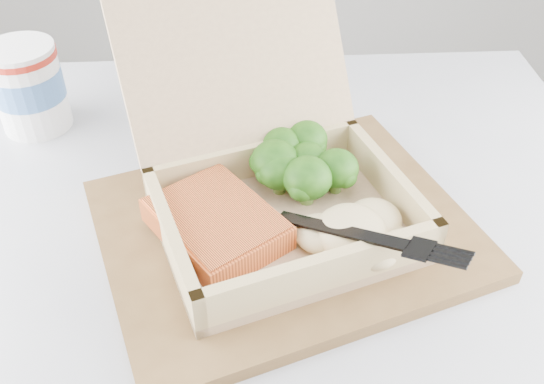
{
  "coord_description": "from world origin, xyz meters",
  "views": [
    {
      "loc": [
        -0.08,
        0.08,
        1.09
      ],
      "look_at": [
        -0.1,
        0.48,
        0.74
      ],
      "focal_mm": 40.0,
      "sensor_mm": 36.0,
      "label": 1
    }
  ],
  "objects_px": {
    "cafe_table": "(276,359)",
    "paper_cup": "(28,85)",
    "takeout_container": "(268,164)",
    "serving_tray": "(285,229)"
  },
  "relations": [
    {
      "from": "cafe_table",
      "to": "paper_cup",
      "type": "xyz_separation_m",
      "value": [
        -0.28,
        0.18,
        0.23
      ]
    },
    {
      "from": "takeout_container",
      "to": "paper_cup",
      "type": "relative_size",
      "value": 3.27
    },
    {
      "from": "serving_tray",
      "to": "takeout_container",
      "type": "relative_size",
      "value": 1.01
    },
    {
      "from": "serving_tray",
      "to": "takeout_container",
      "type": "height_order",
      "value": "takeout_container"
    },
    {
      "from": "cafe_table",
      "to": "paper_cup",
      "type": "height_order",
      "value": "paper_cup"
    },
    {
      "from": "serving_tray",
      "to": "paper_cup",
      "type": "relative_size",
      "value": 3.31
    },
    {
      "from": "takeout_container",
      "to": "paper_cup",
      "type": "bearing_deg",
      "value": 128.36
    },
    {
      "from": "cafe_table",
      "to": "takeout_container",
      "type": "bearing_deg",
      "value": 103.16
    },
    {
      "from": "cafe_table",
      "to": "takeout_container",
      "type": "height_order",
      "value": "takeout_container"
    },
    {
      "from": "paper_cup",
      "to": "takeout_container",
      "type": "bearing_deg",
      "value": -27.97
    }
  ]
}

